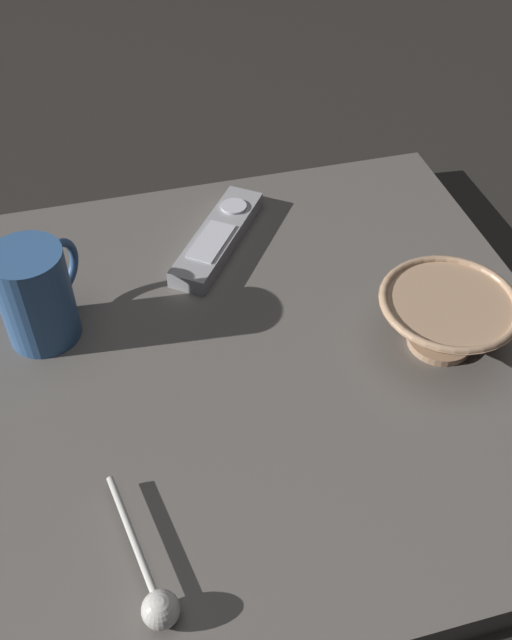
{
  "coord_description": "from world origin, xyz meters",
  "views": [
    {
      "loc": [
        0.46,
        -0.11,
        0.56
      ],
      "look_at": [
        -0.02,
        0.02,
        0.06
      ],
      "focal_mm": 40.04,
      "sensor_mm": 36.0,
      "label": 1
    }
  ],
  "objects_px": {
    "teaspoon": "(156,598)",
    "tv_remote_near": "(218,237)",
    "coffee_mug": "(37,294)",
    "cereal_bowl": "(445,318)"
  },
  "relations": [
    {
      "from": "coffee_mug",
      "to": "cereal_bowl",
      "type": "bearing_deg",
      "value": 72.91
    },
    {
      "from": "cereal_bowl",
      "to": "teaspoon",
      "type": "xyz_separation_m",
      "value": [
        0.19,
        -0.32,
        -0.02
      ]
    },
    {
      "from": "tv_remote_near",
      "to": "coffee_mug",
      "type": "bearing_deg",
      "value": -64.88
    },
    {
      "from": "coffee_mug",
      "to": "teaspoon",
      "type": "distance_m",
      "value": 0.32
    },
    {
      "from": "cereal_bowl",
      "to": "teaspoon",
      "type": "relative_size",
      "value": 1.01
    },
    {
      "from": "cereal_bowl",
      "to": "coffee_mug",
      "type": "relative_size",
      "value": 1.29
    },
    {
      "from": "coffee_mug",
      "to": "teaspoon",
      "type": "relative_size",
      "value": 0.78
    },
    {
      "from": "coffee_mug",
      "to": "tv_remote_near",
      "type": "height_order",
      "value": "coffee_mug"
    },
    {
      "from": "coffee_mug",
      "to": "teaspoon",
      "type": "bearing_deg",
      "value": 11.45
    },
    {
      "from": "teaspoon",
      "to": "tv_remote_near",
      "type": "distance_m",
      "value": 0.42
    }
  ]
}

